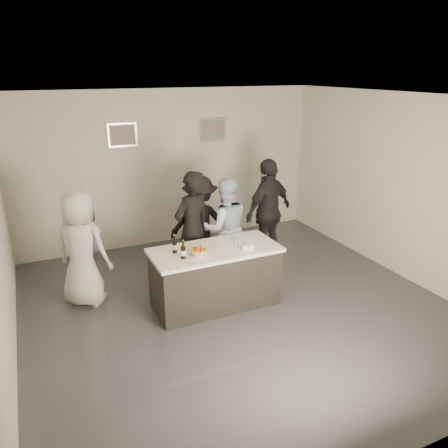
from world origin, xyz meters
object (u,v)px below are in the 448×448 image
Objects in this scene: beer_bottle_b at (183,250)px; person_guest_back at (200,222)px; person_guest_left at (82,249)px; person_guest_right at (268,211)px; person_main_black at (192,229)px; cake at (199,252)px; person_main_blue at (225,228)px; bar_counter at (215,277)px; beer_bottle_a at (175,244)px.

beer_bottle_b is 1.74m from person_guest_back.
person_guest_left is 2.12m from person_guest_back.
person_guest_left is 3.23m from person_guest_right.
person_guest_back is at bearing -124.68° from person_guest_left.
person_guest_right is (1.55, 0.28, 0.01)m from person_main_black.
person_main_blue reaches higher than cake.
cake is 0.14× the size of person_main_blue.
person_guest_right is at bearing 168.65° from person_main_black.
person_guest_left is (-1.74, 0.86, 0.42)m from bar_counter.
person_guest_right is at bearing -158.72° from person_main_blue.
person_main_blue is at bearing 57.23° from bar_counter.
person_guest_right is (1.49, 1.05, 0.50)m from bar_counter.
cake is 1.28m from person_main_blue.
person_guest_right is (0.94, 0.19, 0.10)m from person_main_blue.
beer_bottle_b is at bearing 9.84° from person_guest_right.
bar_counter is 1.99m from person_guest_left.
person_main_black reaches higher than person_guest_back.
bar_counter is 0.58m from cake.
bar_counter is 0.98× the size of person_guest_right.
person_main_blue is at bearing 48.62° from cake.
beer_bottle_b is at bearing -177.97° from person_guest_left.
cake is 2.12m from person_guest_right.
person_main_black is at bearing -10.27° from person_guest_right.
person_main_blue is at bearing 33.70° from beer_bottle_a.
person_main_blue is (0.61, 0.09, -0.09)m from person_main_black.
person_main_black is (0.51, 0.66, -0.09)m from beer_bottle_a.
person_guest_left reaches higher than beer_bottle_a.
person_main_blue is 0.97m from person_guest_right.
person_main_blue reaches higher than beer_bottle_a.
person_main_blue is at bearing -138.76° from person_guest_left.
person_guest_back is at bearing 76.89° from bar_counter.
bar_counter is 0.99× the size of person_main_black.
person_main_black is (0.47, 0.90, -0.09)m from beer_bottle_b.
beer_bottle_a reaches higher than bar_counter.
beer_bottle_b is 1.02m from person_main_black.
beer_bottle_b reaches higher than bar_counter.
person_guest_left is (-1.45, 0.97, -0.07)m from cake.
person_guest_right reaches higher than beer_bottle_b.
beer_bottle_a is 0.16× the size of person_guest_back.
person_guest_left is (-1.21, 1.00, -0.16)m from beer_bottle_b.
cake is 0.91× the size of beer_bottle_a.
bar_counter is 1.45m from person_guest_back.
person_guest_back reaches higher than cake.
person_guest_back is at bearing -143.54° from person_main_black.
person_guest_right is at bearing 24.52° from beer_bottle_a.
person_main_black is 1.15× the size of person_guest_back.
person_main_blue is (1.12, 0.75, -0.18)m from beer_bottle_a.
cake is at bearing 7.55° from beer_bottle_b.
person_main_blue is 0.57m from person_guest_back.
beer_bottle_a is 1.00× the size of beer_bottle_b.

